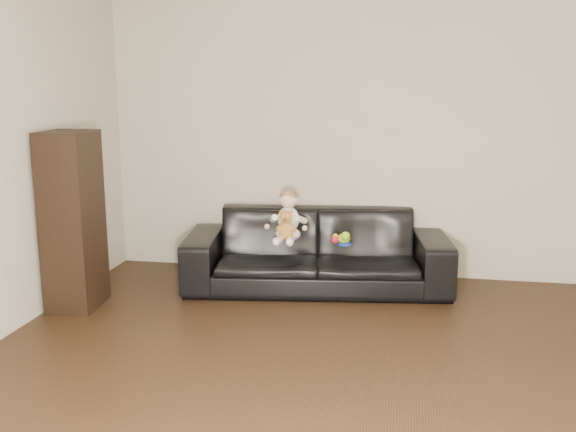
% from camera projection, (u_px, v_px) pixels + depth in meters
% --- Properties ---
extents(floor, '(5.50, 5.50, 0.00)m').
position_uv_depth(floor, '(339.00, 416.00, 3.55)').
color(floor, black).
rests_on(floor, ground).
extents(wall_back, '(5.00, 0.00, 5.00)m').
position_uv_depth(wall_back, '(372.00, 138.00, 5.93)').
color(wall_back, '#B7AD9A').
rests_on(wall_back, ground).
extents(sofa, '(2.41, 1.20, 0.68)m').
position_uv_depth(sofa, '(317.00, 250.00, 5.72)').
color(sofa, black).
rests_on(sofa, floor).
extents(cabinet, '(0.40, 0.52, 1.44)m').
position_uv_depth(cabinet, '(73.00, 221.00, 5.15)').
color(cabinet, black).
rests_on(cabinet, floor).
extents(shelf_item, '(0.20, 0.26, 0.28)m').
position_uv_depth(shelf_item, '(73.00, 181.00, 5.08)').
color(shelf_item, silver).
rests_on(shelf_item, cabinet).
extents(baby, '(0.30, 0.37, 0.44)m').
position_uv_depth(baby, '(288.00, 219.00, 5.58)').
color(baby, '#FBD4DD').
rests_on(baby, sofa).
extents(teddy_bear, '(0.14, 0.14, 0.25)m').
position_uv_depth(teddy_bear, '(286.00, 225.00, 5.46)').
color(teddy_bear, '#AD7531').
rests_on(teddy_bear, sofa).
extents(toy_green, '(0.15, 0.17, 0.09)m').
position_uv_depth(toy_green, '(344.00, 238.00, 5.52)').
color(toy_green, '#87C817').
rests_on(toy_green, sofa).
extents(toy_rattle, '(0.09, 0.09, 0.07)m').
position_uv_depth(toy_rattle, '(335.00, 239.00, 5.53)').
color(toy_rattle, red).
rests_on(toy_rattle, sofa).
extents(toy_blue_disc, '(0.15, 0.15, 0.02)m').
position_uv_depth(toy_blue_disc, '(345.00, 244.00, 5.49)').
color(toy_blue_disc, '#172EBE').
rests_on(toy_blue_disc, sofa).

